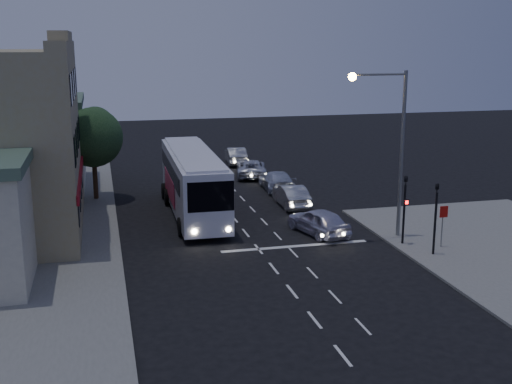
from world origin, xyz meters
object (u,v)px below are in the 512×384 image
object	(u,v)px
street_tree	(93,135)
traffic_signal_side	(436,210)
tour_bus	(193,181)
car_suv	(318,221)
car_sedan_a	(291,196)
traffic_signal_main	(405,201)
streetlight	(391,135)
car_sedan_b	(277,181)
car_sedan_c	(251,168)
regulatory_sign	(443,219)
car_extra	(236,156)

from	to	relation	value
street_tree	traffic_signal_side	bearing A→B (deg)	-44.50
tour_bus	traffic_signal_side	size ratio (longest dim) A/B	3.18
car_suv	car_sedan_a	xyz separation A→B (m)	(0.31, 6.30, -0.03)
traffic_signal_main	streetlight	bearing A→B (deg)	100.20
car_sedan_a	streetlight	distance (m)	9.86
car_sedan_a	street_tree	world-z (taller)	street_tree
tour_bus	streetlight	xyz separation A→B (m)	(9.60, -7.57, 3.58)
car_suv	traffic_signal_main	world-z (taller)	traffic_signal_main
car_sedan_b	car_suv	bearing A→B (deg)	89.48
car_sedan_b	street_tree	distance (m)	13.35
tour_bus	streetlight	world-z (taller)	streetlight
streetlight	street_tree	distance (m)	20.19
tour_bus	car_suv	bearing A→B (deg)	-43.14
traffic_signal_main	traffic_signal_side	world-z (taller)	same
car_sedan_a	car_sedan_b	size ratio (longest dim) A/B	0.90
car_sedan_c	regulatory_sign	size ratio (longest dim) A/B	2.23
streetlight	car_sedan_c	bearing A→B (deg)	100.91
traffic_signal_main	street_tree	bearing A→B (deg)	137.97
street_tree	car_sedan_c	bearing A→B (deg)	22.35
car_suv	traffic_signal_side	size ratio (longest dim) A/B	1.08
streetlight	regulatory_sign	bearing A→B (deg)	-51.25
regulatory_sign	street_tree	bearing A→B (deg)	138.92
car_extra	car_sedan_a	bearing A→B (deg)	96.56
car_sedan_a	car_extra	world-z (taller)	car_extra
tour_bus	car_suv	world-z (taller)	tour_bus
tour_bus	traffic_signal_main	world-z (taller)	traffic_signal_main
traffic_signal_side	car_extra	bearing A→B (deg)	99.39
car_sedan_a	traffic_signal_main	bearing A→B (deg)	110.84
car_sedan_b	regulatory_sign	distance (m)	15.86
tour_bus	car_suv	size ratio (longest dim) A/B	2.96
traffic_signal_side	regulatory_sign	world-z (taller)	traffic_signal_side
tour_bus	traffic_signal_main	size ratio (longest dim) A/B	3.18
car_suv	car_sedan_b	distance (m)	11.11
tour_bus	regulatory_sign	distance (m)	15.30
car_sedan_c	car_extra	world-z (taller)	car_extra
traffic_signal_main	regulatory_sign	distance (m)	2.14
car_extra	street_tree	bearing A→B (deg)	46.60
car_sedan_c	car_sedan_a	bearing A→B (deg)	103.58
car_suv	car_sedan_c	size ratio (longest dim) A/B	0.90
regulatory_sign	street_tree	xyz separation A→B (m)	(-17.51, 15.26, 2.90)
car_sedan_b	streetlight	world-z (taller)	streetlight
street_tree	traffic_signal_main	bearing A→B (deg)	-42.03
car_sedan_b	car_extra	xyz separation A→B (m)	(-0.74, 10.78, 0.03)
car_sedan_b	car_extra	world-z (taller)	car_extra
car_sedan_c	streetlight	size ratio (longest dim) A/B	0.55
traffic_signal_main	regulatory_sign	world-z (taller)	traffic_signal_main
car_sedan_c	street_tree	xyz separation A→B (m)	(-12.12, -4.98, 3.81)
car_sedan_b	traffic_signal_side	distance (m)	16.60
car_extra	street_tree	world-z (taller)	street_tree
tour_bus	car_sedan_a	bearing A→B (deg)	3.80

